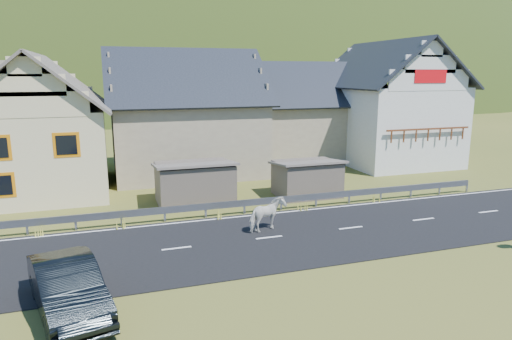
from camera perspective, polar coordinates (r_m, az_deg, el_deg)
name	(u,v)px	position (r m, az deg, el deg)	size (l,w,h in m)	color
ground	(269,238)	(19.99, 1.64, -8.53)	(160.00, 160.00, 0.00)	#49501F
road	(269,238)	(19.98, 1.64, -8.48)	(60.00, 7.00, 0.04)	black
lane_markings	(269,237)	(19.97, 1.64, -8.41)	(60.00, 6.60, 0.01)	silver
guardrail	(244,203)	(23.13, -1.46, -4.19)	(28.10, 0.09, 0.75)	#93969B
shed_left	(195,183)	(25.19, -7.69, -1.68)	(4.30, 3.30, 2.40)	#695D4F
shed_right	(307,179)	(26.67, 6.37, -1.10)	(3.80, 2.90, 2.20)	#695D4F
house_cream	(41,119)	(29.93, -25.24, 5.78)	(7.80, 9.80, 8.30)	beige
house_stone_a	(185,107)	(33.12, -8.91, 7.74)	(10.80, 9.80, 8.90)	gray
house_stone_b	(302,108)	(37.97, 5.77, 7.75)	(9.80, 8.80, 8.10)	gray
house_white	(387,98)	(38.21, 16.02, 8.62)	(8.80, 10.80, 9.70)	silver
mountain	(135,139)	(199.75, -14.85, 3.82)	(440.00, 280.00, 260.00)	#18340D
horse	(267,215)	(20.58, 1.42, -5.60)	(1.77, 0.81, 1.50)	silver
car	(68,287)	(15.01, -22.46, -13.41)	(1.69, 4.85, 1.60)	black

